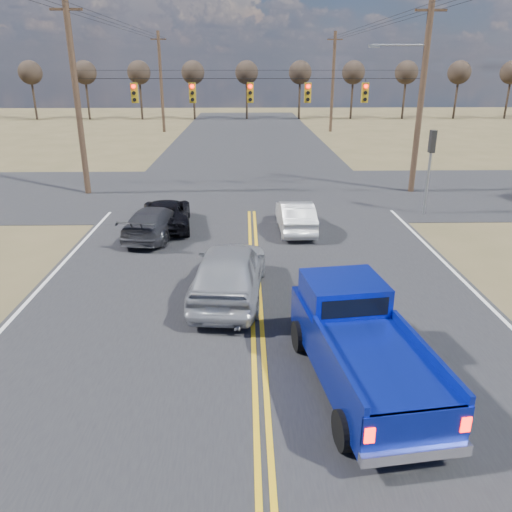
{
  "coord_description": "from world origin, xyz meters",
  "views": [
    {
      "loc": [
        -0.3,
        -9.26,
        6.55
      ],
      "look_at": [
        -0.01,
        4.05,
        1.5
      ],
      "focal_mm": 35.0,
      "sensor_mm": 36.0,
      "label": 1
    }
  ],
  "objects_px": {
    "pickup_truck": "(359,345)",
    "dgrey_car_queue": "(155,222)",
    "black_suv": "(166,214)",
    "silver_suv": "(229,271)",
    "white_car_queue": "(295,216)"
  },
  "relations": [
    {
      "from": "pickup_truck",
      "to": "black_suv",
      "type": "bearing_deg",
      "value": 109.15
    },
    {
      "from": "pickup_truck",
      "to": "white_car_queue",
      "type": "distance_m",
      "value": 10.99
    },
    {
      "from": "pickup_truck",
      "to": "white_car_queue",
      "type": "height_order",
      "value": "pickup_truck"
    },
    {
      "from": "pickup_truck",
      "to": "white_car_queue",
      "type": "bearing_deg",
      "value": 83.92
    },
    {
      "from": "white_car_queue",
      "to": "silver_suv",
      "type": "bearing_deg",
      "value": 66.63
    },
    {
      "from": "pickup_truck",
      "to": "white_car_queue",
      "type": "xyz_separation_m",
      "value": [
        -0.31,
        10.99,
        -0.31
      ]
    },
    {
      "from": "black_suv",
      "to": "white_car_queue",
      "type": "height_order",
      "value": "white_car_queue"
    },
    {
      "from": "pickup_truck",
      "to": "dgrey_car_queue",
      "type": "bearing_deg",
      "value": 112.97
    },
    {
      "from": "black_suv",
      "to": "white_car_queue",
      "type": "relative_size",
      "value": 1.12
    },
    {
      "from": "silver_suv",
      "to": "black_suv",
      "type": "relative_size",
      "value": 1.14
    },
    {
      "from": "white_car_queue",
      "to": "pickup_truck",
      "type": "bearing_deg",
      "value": 90.2
    },
    {
      "from": "silver_suv",
      "to": "black_suv",
      "type": "height_order",
      "value": "silver_suv"
    },
    {
      "from": "black_suv",
      "to": "dgrey_car_queue",
      "type": "height_order",
      "value": "dgrey_car_queue"
    },
    {
      "from": "silver_suv",
      "to": "dgrey_car_queue",
      "type": "distance_m",
      "value": 6.66
    },
    {
      "from": "pickup_truck",
      "to": "dgrey_car_queue",
      "type": "relative_size",
      "value": 1.27
    }
  ]
}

